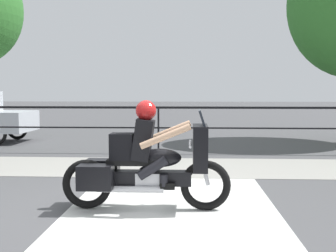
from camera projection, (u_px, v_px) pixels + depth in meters
The scene contains 5 objects.
ground_plane at pixel (131, 210), 5.95m from camera, with size 120.00×120.00×0.00m, color #4C4C4F.
sidewalk_band at pixel (152, 167), 9.33m from camera, with size 44.00×2.40×0.01m, color #99968E.
crosswalk_band at pixel (171, 215), 5.72m from camera, with size 2.98×6.00×0.01m, color silver.
fence_railing at pixel (158, 117), 11.22m from camera, with size 36.00×0.05×1.27m.
motorcycle at pixel (146, 162), 5.94m from camera, with size 2.41×0.76×1.56m.
Camera 1 is at (0.83, -5.79, 1.69)m, focal length 45.00 mm.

